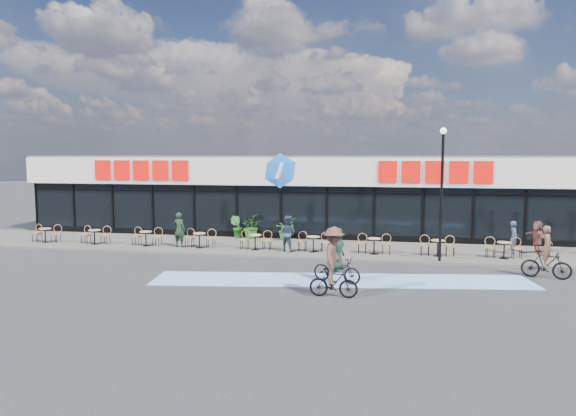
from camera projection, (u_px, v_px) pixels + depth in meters
The scene contains 24 objects.
ground at pixel (248, 267), 21.30m from camera, with size 120.00×120.00×0.00m, color #28282B.
sidewalk at pixel (271, 247), 25.69m from camera, with size 44.00×5.00×0.10m, color #56514C.
bike_lane at pixel (341, 280), 19.09m from camera, with size 14.00×2.20×0.01m, color #709ED3.
building at pixel (291, 193), 30.76m from camera, with size 30.60×6.57×4.75m.
lamp_post at pixel (442, 183), 21.73m from camera, with size 0.28×0.28×5.69m.
bistro_set_0 at pixel (46, 233), 26.81m from camera, with size 1.54×0.62×0.90m.
bistro_set_1 at pixel (95, 235), 26.29m from camera, with size 1.54×0.62×0.90m.
bistro_set_2 at pixel (147, 237), 25.76m from camera, with size 1.54×0.62×0.90m.
bistro_set_3 at pixel (200, 238), 25.24m from camera, with size 1.54×0.62×0.90m.
bistro_set_4 at pixel (256, 240), 24.72m from camera, with size 1.54×0.62×0.90m.
bistro_set_5 at pixel (314, 242), 24.20m from camera, with size 1.54×0.62×0.90m.
bistro_set_6 at pixel (374, 244), 23.68m from camera, with size 1.54×0.62×0.90m.
bistro_set_7 at pixel (437, 246), 23.15m from camera, with size 1.54×0.62×0.90m.
bistro_set_8 at pixel (504, 248), 22.63m from camera, with size 1.54×0.62×0.90m.
potted_plant_left at pixel (237, 227), 28.22m from camera, with size 0.66×0.53×1.20m, color #22601B.
potted_plant_mid at pixel (250, 226), 28.01m from camera, with size 1.19×1.03×1.32m, color #255418.
potted_plant_right at pixel (285, 229), 27.48m from camera, with size 1.06×0.92×1.18m, color #24631C.
patron_left at pixel (179, 230), 25.33m from camera, with size 0.63×0.41×1.73m, color black.
patron_right at pixel (287, 233), 24.19m from camera, with size 0.83×0.65×1.71m, color #293340.
pedestrian_a at pixel (537, 237), 23.70m from camera, with size 1.42×0.45×1.53m, color brown.
pedestrian_b at pixel (514, 237), 23.58m from camera, with size 0.56×0.37×1.53m, color #2E3749.
cyclist_a at pixel (337, 262), 18.67m from camera, with size 1.98×1.26×2.03m.
cyclist_b at pixel (546, 260), 19.30m from camera, with size 1.83×1.00×2.01m.
cyclist_c at pixel (334, 264), 16.69m from camera, with size 1.63×1.26×2.33m.
Camera 1 is at (5.54, -20.26, 4.65)m, focal length 32.00 mm.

